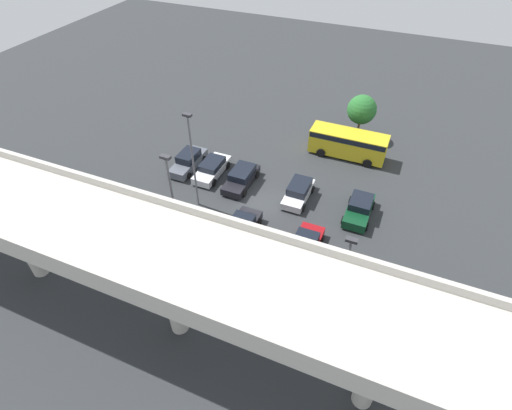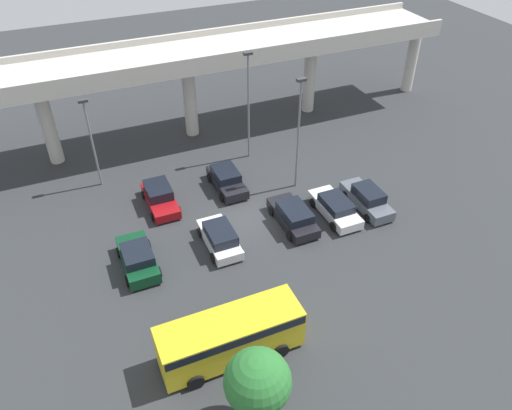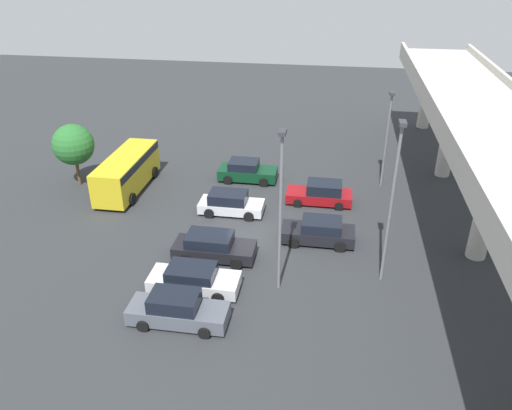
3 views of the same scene
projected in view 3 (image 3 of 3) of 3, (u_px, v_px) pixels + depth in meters
ground_plane at (250, 237)px, 31.62m from camera, size 102.16×102.16×0.00m
highway_overpass at (501, 150)px, 26.56m from camera, size 48.81×6.26×8.24m
parked_car_0 at (247, 171)px, 38.89m from camera, size 2.20×4.52×1.62m
parked_car_1 at (321, 193)px, 35.49m from camera, size 2.15×4.64×1.59m
parked_car_2 at (230, 203)px, 34.14m from camera, size 2.11×4.40×1.54m
parked_car_3 at (319, 231)px, 30.80m from camera, size 2.15×4.52×1.55m
parked_car_4 at (213, 246)px, 29.27m from camera, size 2.19×4.80×1.54m
parked_car_5 at (194, 279)px, 26.51m from camera, size 2.15×4.83×1.44m
parked_car_6 at (177, 310)px, 24.18m from camera, size 1.98×4.88×1.66m
shuttle_bus at (127, 170)px, 37.03m from camera, size 7.62×2.68×2.67m
lamp_post_near_aisle at (387, 132)px, 36.35m from camera, size 0.70×0.35×7.27m
lamp_post_mid_lot at (281, 203)px, 24.61m from camera, size 0.70×0.35×8.92m
lamp_post_by_overpass at (393, 194)px, 25.24m from camera, size 0.70×0.35×9.10m
tree_front_left at (73, 145)px, 37.03m from camera, size 3.06×3.06×4.79m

